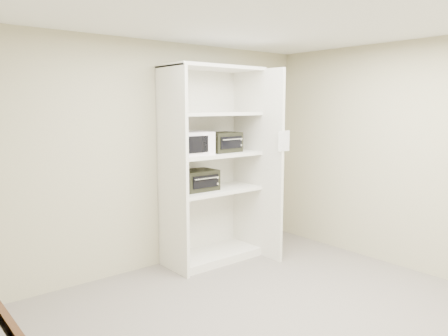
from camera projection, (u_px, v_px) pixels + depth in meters
floor at (275, 326)px, 3.89m from camera, size 4.50×4.00×0.01m
ceiling at (281, 11)px, 3.51m from camera, size 4.50×4.00×0.01m
wall_back at (157, 156)px, 5.23m from camera, size 4.50×0.02×2.70m
wall_right at (411, 157)px, 5.12m from camera, size 0.02×4.00×2.70m
shelving_unit at (215, 172)px, 5.45m from camera, size 1.24×0.92×2.42m
microwave at (191, 143)px, 5.17m from camera, size 0.46×0.36×0.27m
toaster_oven_upper at (222, 142)px, 5.48m from camera, size 0.45×0.35×0.25m
toaster_oven_lower at (198, 180)px, 5.34m from camera, size 0.45×0.35×0.25m
paper_sign at (284, 141)px, 5.27m from camera, size 0.19×0.01×0.24m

